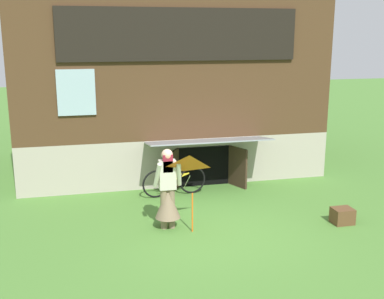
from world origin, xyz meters
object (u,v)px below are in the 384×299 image
(kite, at_px, (190,174))
(wooden_crate, at_px, (342,216))
(bicycle_yellow, at_px, (174,181))
(person, at_px, (168,195))

(kite, xyz_separation_m, wooden_crate, (3.31, -0.09, -1.13))
(bicycle_yellow, height_order, wooden_crate, bicycle_yellow)
(person, distance_m, wooden_crate, 3.74)
(kite, relative_size, wooden_crate, 3.63)
(person, xyz_separation_m, bicycle_yellow, (0.55, 2.01, -0.35))
(person, height_order, wooden_crate, person)
(kite, bearing_deg, wooden_crate, -1.53)
(kite, relative_size, bicycle_yellow, 0.95)
(person, bearing_deg, bicycle_yellow, 92.40)
(person, xyz_separation_m, wooden_crate, (3.65, -0.61, -0.54))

